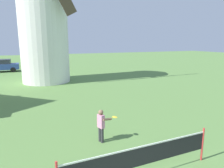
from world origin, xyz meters
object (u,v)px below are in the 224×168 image
Objects in this scene: windmill at (42,6)px; tennis_net at (142,156)px; player_far at (101,124)px; parked_car_blue at (0,65)px.

tennis_net is (0.66, -15.72, -6.08)m from windmill.
player_far is 0.30× the size of parked_car_blue.
parked_car_blue reaches higher than player_far.
player_far reaches higher than tennis_net.
parked_car_blue is (-4.90, 22.05, 0.09)m from player_far.
windmill is 14.57m from player_far.
windmill is 3.32× the size of parked_car_blue.
tennis_net is 2.48m from player_far.
windmill is at bearing 91.89° from player_far.
player_far is (0.44, -13.26, -6.04)m from windmill.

